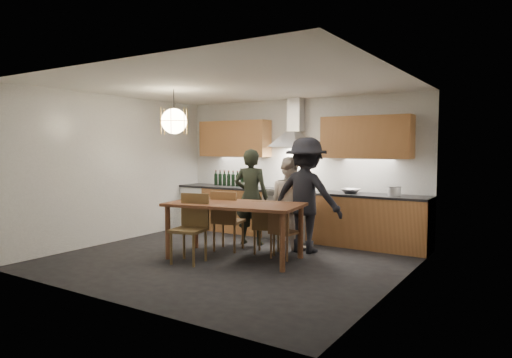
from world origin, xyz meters
The scene contains 17 objects.
ground centered at (0.00, 0.00, 0.00)m, with size 5.00×5.00×0.00m, color black.
room_shell centered at (0.00, 0.00, 1.71)m, with size 5.02×4.52×2.61m.
counter_run centered at (0.02, 1.95, 0.45)m, with size 5.00×0.62×0.90m.
range_stove centered at (0.00, 1.94, 0.44)m, with size 0.90×0.60×0.92m.
wall_fixtures centered at (0.00, 2.07, 1.87)m, with size 4.30×0.54×1.10m.
pendant_lamp centered at (-1.00, -0.10, 2.10)m, with size 0.43×0.43×0.70m.
dining_table centered at (0.05, 0.07, 0.75)m, with size 2.16×1.33×0.85m.
chair_back_left centered at (-0.36, 0.41, 0.56)m, with size 0.53×0.53×0.98m.
chair_back_mid centered at (0.29, 0.56, 0.49)m, with size 0.48×0.48×0.85m.
chair_back_right centered at (0.66, 0.43, 0.47)m, with size 0.41×0.41×0.82m.
chair_front centered at (-0.39, -0.41, 0.57)m, with size 0.53×0.53×1.00m.
person_left centered at (-0.31, 1.07, 0.83)m, with size 0.61×0.40×1.66m, color black.
person_mid centered at (0.37, 1.22, 0.77)m, with size 0.74×0.58×1.53m, color silver.
person_right centered at (0.75, 1.07, 0.92)m, with size 1.19×0.68×1.84m, color black.
mixing_bowl centered at (1.16, 1.94, 0.94)m, with size 0.32×0.32×0.08m, color silver.
stock_pot centered at (1.92, 1.92, 0.97)m, with size 0.21×0.21×0.15m, color silver.
wine_bottles centered at (-1.43, 2.02, 1.05)m, with size 0.84×0.07×0.31m.
Camera 1 is at (4.01, -5.50, 1.69)m, focal length 32.00 mm.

